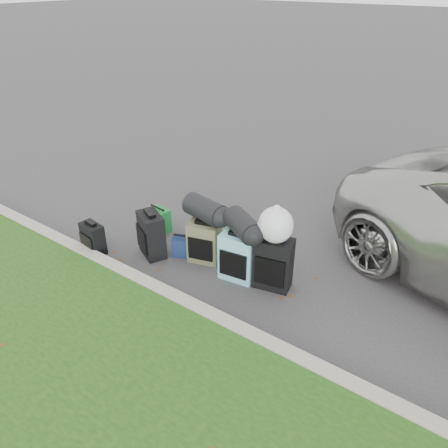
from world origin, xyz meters
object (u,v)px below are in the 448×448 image
Objects in this scene: suitcase_small_black at (93,238)px; suitcase_large_black_right at (273,263)px; suitcase_large_black_left at (152,235)px; tote_navy at (182,246)px; suitcase_olive at (204,242)px; tote_green at (159,220)px; suitcase_teal at (238,257)px.

suitcase_small_black is 2.67m from suitcase_large_black_right.
suitcase_large_black_left is 2.30× the size of tote_navy.
tote_green is at bearing 151.68° from suitcase_olive.
suitcase_large_black_right reaches higher than suitcase_teal.
suitcase_large_black_left is 0.69m from tote_green.
suitcase_large_black_right is (2.53, 0.82, 0.12)m from suitcase_small_black.
tote_green is (-0.39, 0.55, -0.14)m from suitcase_large_black_left.
tote_green reaches higher than tote_navy.
suitcase_large_black_left is (0.74, 0.46, 0.10)m from suitcase_small_black.
suitcase_large_black_right is (1.09, 0.05, 0.06)m from suitcase_olive.
suitcase_small_black is at bearing -169.66° from suitcase_teal.
suitcase_teal reaches higher than suitcase_large_black_left.
suitcase_teal is 0.99m from tote_navy.
suitcase_small_black is 0.77× the size of suitcase_olive.
tote_navy is (-1.44, -0.12, -0.21)m from suitcase_large_black_right.
suitcase_olive is 0.62m from suitcase_teal.
suitcase_olive is (0.71, 0.32, -0.03)m from suitcase_large_black_left.
suitcase_teal is (0.62, -0.07, 0.03)m from suitcase_olive.
tote_navy is at bearing -16.86° from tote_green.
suitcase_olive is at bearing -6.42° from tote_green.
suitcase_large_black_left is at bearing -178.03° from suitcase_teal.
suitcase_large_black_right is at bearing 25.58° from suitcase_small_black.
suitcase_teal reaches higher than suitcase_small_black.
suitcase_large_black_left is 0.78m from suitcase_olive.
suitcase_teal is 1.75m from tote_green.
suitcase_large_black_left is at bearing -169.78° from tote_navy.
tote_green is (0.35, 1.01, -0.04)m from suitcase_small_black.
tote_green is (-1.72, 0.30, -0.15)m from suitcase_teal.
suitcase_olive is at bearing 50.08° from suitcase_large_black_left.
suitcase_large_black_left is at bearing 178.67° from suitcase_large_black_right.
suitcase_large_black_left reaches higher than tote_green.
suitcase_olive is 0.90× the size of suitcase_teal.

